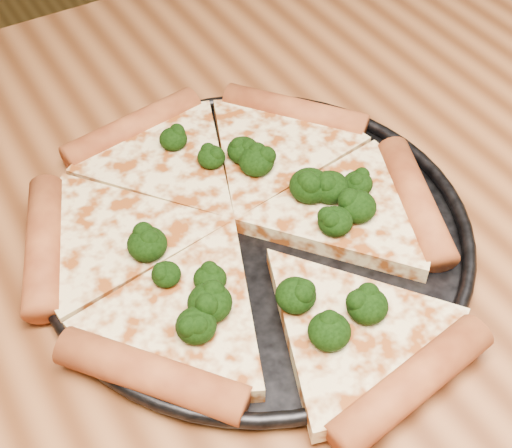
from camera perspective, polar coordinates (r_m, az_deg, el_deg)
dining_table at (r=0.61m, az=2.21°, el=-10.95°), size 1.20×0.90×0.75m
pizza_pan at (r=0.56m, az=0.00°, el=-0.59°), size 0.33×0.33×0.02m
pizza at (r=0.55m, az=-1.24°, el=-0.21°), size 0.34×0.36×0.03m
broccoli_florets at (r=0.54m, az=1.28°, el=-0.48°), size 0.20×0.25×0.02m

